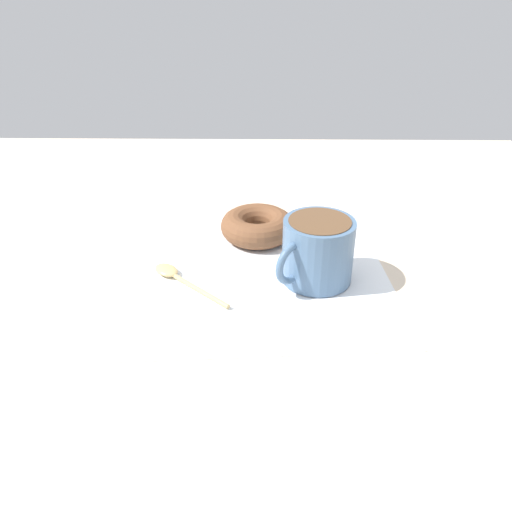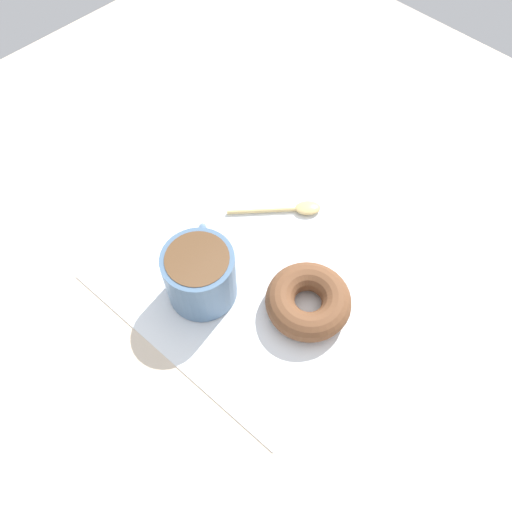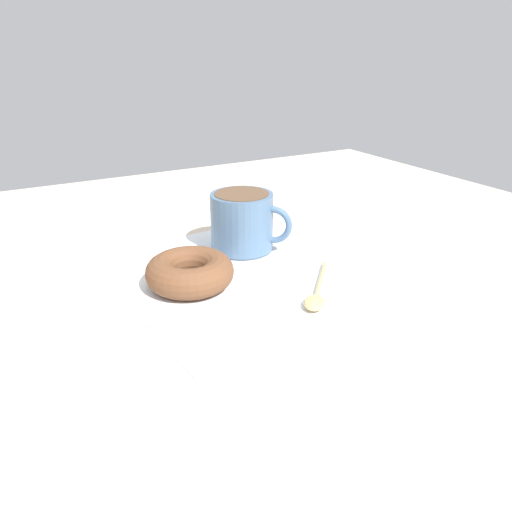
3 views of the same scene
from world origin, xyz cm
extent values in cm
cube|color=beige|center=(0.00, 0.00, -1.00)|extent=(120.00, 120.00, 2.00)
cube|color=white|center=(-2.34, -1.99, 0.15)|extent=(35.56, 35.56, 0.30)
cylinder|color=slate|center=(-9.94, -0.40, 4.28)|extent=(8.72, 8.72, 7.95)
cylinder|color=brown|center=(-9.94, -0.40, 8.05)|extent=(7.52, 7.52, 0.60)
torus|color=slate|center=(-6.63, 3.08, 4.28)|extent=(4.34, 4.50, 5.35)
torus|color=brown|center=(-2.41, -11.00, 2.12)|extent=(10.58, 10.58, 3.64)
ellipsoid|color=#D8B772|center=(9.12, -0.94, 0.75)|extent=(4.28, 4.20, 0.90)
cylinder|color=#D8B772|center=(4.53, 3.24, 0.58)|extent=(8.03, 7.38, 0.56)
camera|label=1|loc=(-3.16, 53.21, 34.16)|focal=35.00mm
camera|label=2|loc=(-26.32, -25.56, 56.80)|focal=35.00mm
camera|label=3|loc=(48.43, -30.36, 27.30)|focal=35.00mm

